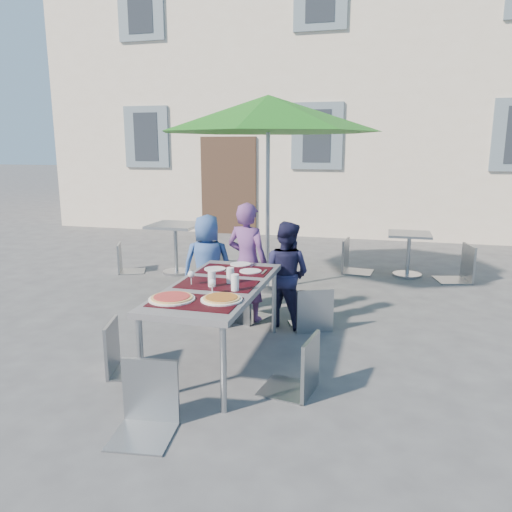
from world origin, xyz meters
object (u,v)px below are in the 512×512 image
(bg_chair_r_1, at_px, (463,240))
(child_1, at_px, (247,262))
(chair_1, at_px, (240,269))
(patio_umbrella, at_px, (268,115))
(bg_chair_l_1, at_px, (353,236))
(chair_3, at_px, (121,316))
(chair_4, at_px, (300,330))
(bg_chair_l_0, at_px, (125,240))
(bg_chair_r_0, at_px, (211,245))
(cafe_table_0, at_px, (176,239))
(cafe_table_1, at_px, (409,248))
(child_2, at_px, (286,274))
(chair_2, at_px, (313,283))
(pizza_near_right, at_px, (221,299))
(pizza_near_left, at_px, (172,298))
(chair_5, at_px, (144,358))
(chair_0, at_px, (211,278))
(child_0, at_px, (208,265))
(dining_table, at_px, (217,290))

(bg_chair_r_1, bearing_deg, child_1, -136.85)
(chair_1, height_order, patio_umbrella, patio_umbrella)
(patio_umbrella, distance_m, bg_chair_l_1, 2.47)
(child_1, xyz_separation_m, chair_3, (-0.70, -1.63, -0.16))
(chair_4, bearing_deg, bg_chair_r_1, 66.78)
(bg_chair_l_0, height_order, bg_chair_r_0, bg_chair_l_0)
(cafe_table_0, relative_size, bg_chair_l_1, 0.79)
(patio_umbrella, xyz_separation_m, bg_chair_r_0, (-1.02, 0.51, -1.90))
(cafe_table_1, bearing_deg, bg_chair_l_0, -168.38)
(child_2, distance_m, patio_umbrella, 2.32)
(chair_3, distance_m, chair_4, 1.58)
(chair_3, relative_size, cafe_table_0, 1.13)
(child_1, height_order, chair_2, child_1)
(child_2, relative_size, cafe_table_1, 1.75)
(pizza_near_right, height_order, patio_umbrella, patio_umbrella)
(bg_chair_r_0, bearing_deg, bg_chair_l_1, 20.72)
(pizza_near_left, xyz_separation_m, chair_5, (0.09, -0.69, -0.22))
(bg_chair_l_1, distance_m, bg_chair_r_1, 1.62)
(child_2, xyz_separation_m, bg_chair_r_1, (2.17, 2.52, 0.03))
(child_2, relative_size, chair_1, 1.15)
(child_2, xyz_separation_m, chair_0, (-0.82, -0.19, -0.05))
(chair_0, relative_size, bg_chair_r_0, 1.10)
(child_2, bearing_deg, chair_5, 95.34)
(cafe_table_0, height_order, bg_chair_r_0, bg_chair_r_0)
(chair_3, xyz_separation_m, bg_chair_r_0, (-0.40, 3.44, -0.04))
(chair_1, distance_m, chair_4, 1.84)
(child_0, relative_size, patio_umbrella, 0.41)
(child_1, distance_m, cafe_table_0, 2.48)
(child_1, relative_size, cafe_table_0, 1.72)
(child_0, bearing_deg, chair_2, 154.50)
(patio_umbrella, bearing_deg, chair_5, -89.86)
(pizza_near_right, relative_size, bg_chair_l_1, 0.34)
(cafe_table_0, xyz_separation_m, cafe_table_1, (3.56, 0.77, -0.12))
(patio_umbrella, bearing_deg, bg_chair_l_1, 50.24)
(chair_5, bearing_deg, pizza_near_right, 68.33)
(chair_5, distance_m, cafe_table_1, 5.37)
(chair_5, bearing_deg, chair_1, 90.23)
(child_1, height_order, patio_umbrella, patio_umbrella)
(pizza_near_right, xyz_separation_m, cafe_table_0, (-1.93, 3.46, -0.21))
(pizza_near_right, height_order, bg_chair_l_0, bg_chair_l_0)
(child_0, distance_m, chair_1, 0.45)
(patio_umbrella, height_order, bg_chair_r_0, patio_umbrella)
(chair_2, bearing_deg, patio_umbrella, 120.60)
(patio_umbrella, distance_m, cafe_table_1, 3.03)
(chair_0, bearing_deg, chair_5, -82.35)
(chair_5, relative_size, cafe_table_1, 1.39)
(chair_5, xyz_separation_m, bg_chair_l_1, (1.08, 5.04, 0.04))
(chair_2, distance_m, cafe_table_1, 2.93)
(cafe_table_1, bearing_deg, dining_table, -115.85)
(chair_0, distance_m, patio_umbrella, 2.43)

